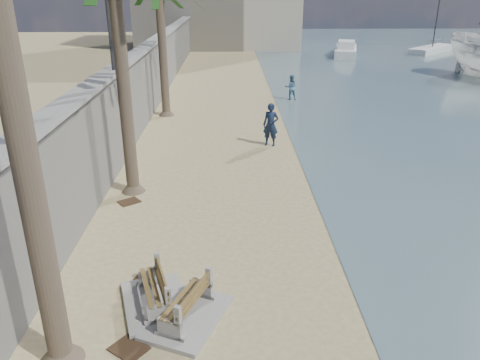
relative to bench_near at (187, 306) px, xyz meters
name	(u,v)px	position (x,y,z in m)	size (l,w,h in m)	color
seawall	(149,80)	(-3.48, 17.76, 1.39)	(0.45, 70.00, 3.50)	gray
wall_cap	(146,46)	(-3.48, 17.76, 3.19)	(0.80, 70.00, 0.12)	gray
bench_near	(187,306)	(0.00, 0.00, 0.00)	(1.97, 2.30, 0.81)	gray
bench_far	(154,292)	(-0.74, 0.50, 0.00)	(1.82, 2.22, 0.80)	gray
person_a	(271,122)	(2.72, 11.63, 0.72)	(0.77, 0.52, 2.15)	#142037
person_b	(291,86)	(4.72, 20.65, 0.49)	(0.81, 0.63, 1.68)	teal
yacht_far	(346,52)	(12.85, 40.76, -0.01)	(7.25, 2.03, 1.50)	silver
sailboat_west	(432,49)	(22.58, 42.84, -0.03)	(6.78, 6.78, 11.08)	silver
debris_b	(129,349)	(-1.06, -0.85, -0.34)	(0.68, 0.54, 0.03)	#382616
debris_c	(129,202)	(-2.37, 5.86, -0.34)	(0.64, 0.52, 0.03)	#382616
debris_d	(142,280)	(-1.19, 1.43, -0.34)	(0.54, 0.43, 0.03)	#382616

